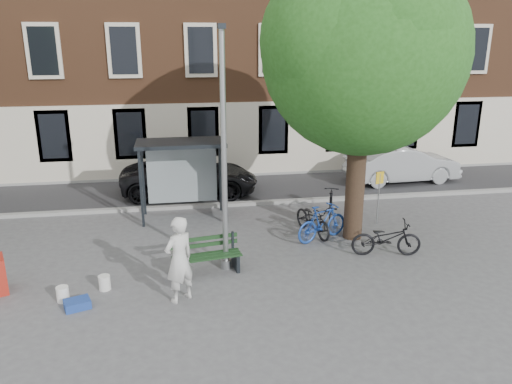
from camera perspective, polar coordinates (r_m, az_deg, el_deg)
The scene contains 20 objects.
ground at distance 13.30m, azimuth -3.43°, elevation -8.64°, with size 90.00×90.00×0.00m, color #4C4C4F.
road at distance 19.82m, azimuth -5.52°, elevation 0.17°, with size 40.00×4.00×0.01m, color #28282B.
curb_near at distance 17.90m, azimuth -5.09°, elevation -1.52°, with size 40.00×0.25×0.12m, color gray.
curb_far at distance 21.72m, azimuth -5.88°, elevation 1.84°, with size 40.00×0.25×0.12m, color gray.
building_row at distance 24.97m, azimuth -7.01°, elevation 19.90°, with size 30.00×8.00×14.00m, color brown.
lamppost at distance 12.34m, azimuth -3.66°, elevation 3.06°, with size 0.28×0.35×6.11m.
tree_right at distance 14.26m, azimuth 12.45°, elevation 16.12°, with size 5.76×5.60×8.20m.
bus_shelter at distance 16.49m, azimuth -7.13°, elevation 3.51°, with size 2.85×1.45×2.62m.
painter at distance 11.45m, azimuth -8.77°, elevation -7.64°, with size 0.74×0.49×2.04m, color silver.
bench at distance 12.95m, azimuth -5.65°, elevation -7.43°, with size 1.81×0.84×0.90m.
bike_a at distance 14.27m, azimuth 14.67°, elevation -5.14°, with size 0.67×1.91×1.00m, color black.
bike_b at distance 14.95m, azimuth 7.57°, elevation -3.46°, with size 0.52×1.84×1.10m, color #1B3E96.
bike_c at distance 15.36m, azimuth 6.54°, elevation -3.09°, with size 0.65×1.86×0.98m, color black.
bike_d at distance 16.73m, azimuth 8.54°, elevation -1.39°, with size 0.48×1.69×1.01m, color black.
car_dark at distance 19.27m, azimuth -7.58°, elevation 1.81°, with size 2.38×5.16×1.43m, color black.
car_silver at distance 21.66m, azimuth 16.35°, elevation 3.12°, with size 1.63×4.66×1.54m, color #A6A9AD.
blue_crate at distance 12.11m, azimuth -19.75°, elevation -11.96°, with size 0.55×0.40×0.20m, color navy.
bucket_a at distance 12.68m, azimuth -16.92°, elevation -9.88°, with size 0.28×0.28×0.36m, color silver.
bucket_b at distance 12.47m, azimuth -21.22°, elevation -10.82°, with size 0.28×0.28×0.36m, color white.
notice_sign at distance 16.37m, azimuth 13.89°, elevation 0.53°, with size 0.29×0.12×1.74m.
Camera 1 is at (-1.13, -11.91, 5.81)m, focal length 35.00 mm.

